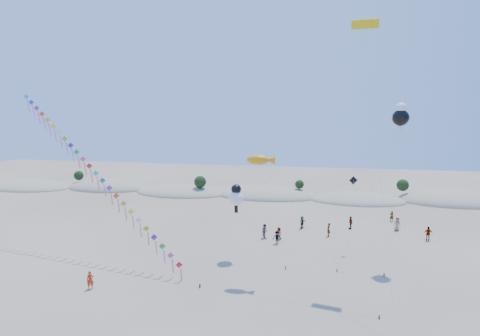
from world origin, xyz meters
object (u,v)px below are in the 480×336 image
Objects in this scene: fish_kite at (261,160)px; flyer_foreground at (90,280)px; parafoil_kite at (366,28)px; kite_train at (93,171)px.

fish_kite reaches higher than flyer_foreground.
parafoil_kite reaches higher than flyer_foreground.
kite_train is at bearing 87.48° from flyer_foreground.
kite_train reaches higher than flyer_foreground.
kite_train is 19.03m from fish_kite.
flyer_foreground is (3.86, -8.26, -8.56)m from kite_train.
fish_kite is at bearing -7.91° from kite_train.
parafoil_kite is 34.06m from flyer_foreground.
kite_train is 1.06× the size of parafoil_kite.
fish_kite is 19.11m from flyer_foreground.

